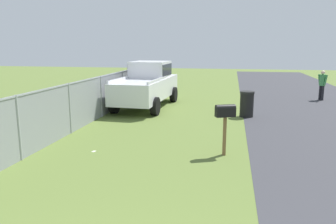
# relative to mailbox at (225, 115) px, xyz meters

# --- Properties ---
(mailbox) EXTENTS (0.38, 0.55, 1.35)m
(mailbox) POSITION_rel_mailbox_xyz_m (0.00, 0.00, 0.00)
(mailbox) COLOR brown
(mailbox) RESTS_ON ground
(pickup_truck) EXTENTS (5.32, 2.25, 2.09)m
(pickup_truck) POSITION_rel_mailbox_xyz_m (6.51, 3.73, 0.02)
(pickup_truck) COLOR silver
(pickup_truck) RESTS_ON ground
(trash_bin) EXTENTS (0.57, 0.57, 1.03)m
(trash_bin) POSITION_rel_mailbox_xyz_m (5.00, -0.76, -0.56)
(trash_bin) COLOR black
(trash_bin) RESTS_ON ground
(pedestrian) EXTENTS (0.41, 0.41, 1.56)m
(pedestrian) POSITION_rel_mailbox_xyz_m (9.99, -4.78, -0.19)
(pedestrian) COLOR black
(pedestrian) RESTS_ON ground
(fence_section) EXTENTS (18.59, 0.07, 1.65)m
(fence_section) POSITION_rel_mailbox_xyz_m (2.59, 4.99, -0.19)
(fence_section) COLOR #9EA3A8
(fence_section) RESTS_ON ground
(litter_wrapper_near_hydrant) EXTENTS (0.14, 0.11, 0.01)m
(litter_wrapper_near_hydrant) POSITION_rel_mailbox_xyz_m (-0.38, 3.48, -1.08)
(litter_wrapper_near_hydrant) COLOR silver
(litter_wrapper_near_hydrant) RESTS_ON ground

